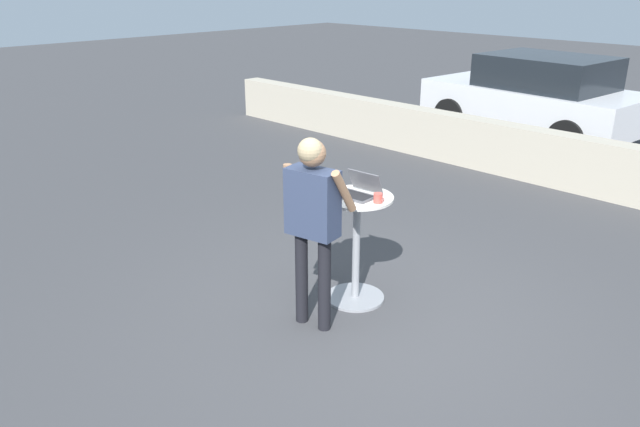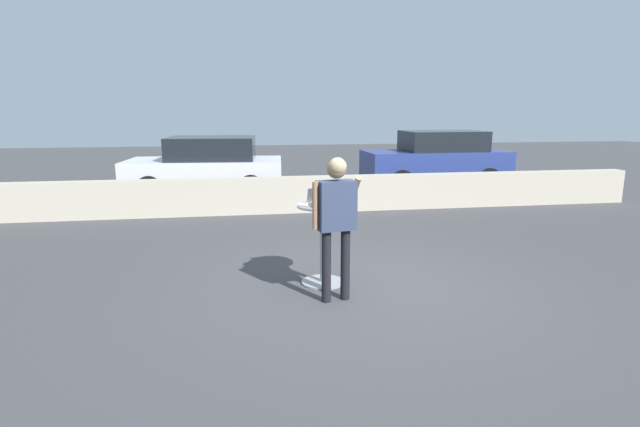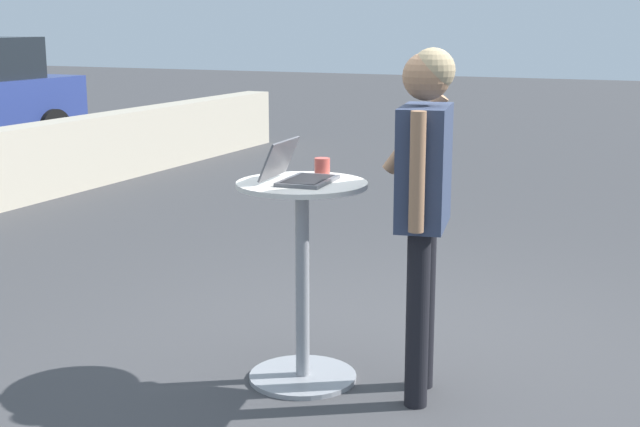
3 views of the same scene
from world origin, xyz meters
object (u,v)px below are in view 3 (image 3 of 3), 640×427
object	(u,v)px
cafe_table	(302,270)
coffee_mug	(322,166)
laptop	(298,173)
standing_person	(424,179)

from	to	relation	value
cafe_table	coffee_mug	xyz separation A→B (m)	(0.24, -0.00, 0.49)
laptop	standing_person	bearing A→B (deg)	-85.08
laptop	coffee_mug	bearing A→B (deg)	-5.17
laptop	coffee_mug	world-z (taller)	laptop
laptop	coffee_mug	size ratio (longest dim) A/B	3.24
cafe_table	laptop	distance (m)	0.50
laptop	coffee_mug	xyz separation A→B (m)	(0.24, -0.02, -0.00)
laptop	standing_person	xyz separation A→B (m)	(0.05, -0.63, 0.00)
coffee_mug	standing_person	xyz separation A→B (m)	(-0.19, -0.61, 0.01)
laptop	cafe_table	bearing A→B (deg)	-79.35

